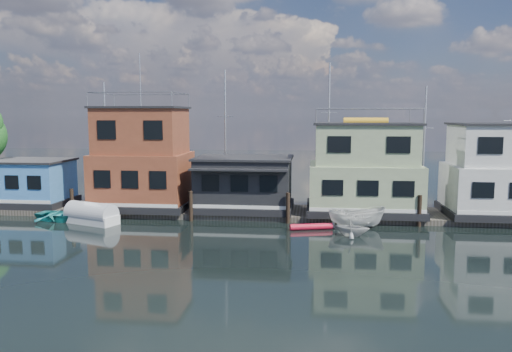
# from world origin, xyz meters

# --- Properties ---
(ground) EXTENTS (160.00, 160.00, 0.00)m
(ground) POSITION_xyz_m (0.00, 0.00, 0.00)
(ground) COLOR black
(ground) RESTS_ON ground
(dock) EXTENTS (48.00, 5.00, 0.40)m
(dock) POSITION_xyz_m (0.00, 12.00, 0.20)
(dock) COLOR #595147
(dock) RESTS_ON ground
(houseboat_blue) EXTENTS (6.40, 4.90, 3.66)m
(houseboat_blue) POSITION_xyz_m (-18.00, 12.00, 2.21)
(houseboat_blue) COLOR black
(houseboat_blue) RESTS_ON dock
(houseboat_red) EXTENTS (7.40, 5.90, 11.86)m
(houseboat_red) POSITION_xyz_m (-8.50, 12.00, 4.10)
(houseboat_red) COLOR black
(houseboat_red) RESTS_ON dock
(houseboat_dark) EXTENTS (7.40, 6.10, 4.06)m
(houseboat_dark) POSITION_xyz_m (-0.50, 11.98, 2.42)
(houseboat_dark) COLOR black
(houseboat_dark) RESTS_ON dock
(houseboat_green) EXTENTS (8.40, 5.90, 7.03)m
(houseboat_green) POSITION_xyz_m (8.50, 12.00, 3.55)
(houseboat_green) COLOR black
(houseboat_green) RESTS_ON dock
(houseboat_white) EXTENTS (8.40, 5.90, 6.66)m
(houseboat_white) POSITION_xyz_m (18.50, 12.00, 3.54)
(houseboat_white) COLOR black
(houseboat_white) RESTS_ON dock
(pilings) EXTENTS (42.28, 0.28, 2.20)m
(pilings) POSITION_xyz_m (-0.33, 9.20, 1.10)
(pilings) COLOR #2D2116
(pilings) RESTS_ON ground
(background_masts) EXTENTS (36.40, 0.16, 12.00)m
(background_masts) POSITION_xyz_m (4.76, 18.00, 5.55)
(background_masts) COLOR silver
(background_masts) RESTS_ON ground
(tarp_runabout) EXTENTS (4.23, 2.85, 1.60)m
(tarp_runabout) POSITION_xyz_m (-10.81, 7.66, 0.60)
(tarp_runabout) COLOR white
(tarp_runabout) RESTS_ON ground
(dinghy_white) EXTENTS (2.55, 2.32, 1.16)m
(dinghy_white) POSITION_xyz_m (7.20, 6.02, 0.58)
(dinghy_white) COLOR beige
(dinghy_white) RESTS_ON ground
(red_kayak) EXTENTS (2.89, 1.15, 0.42)m
(red_kayak) POSITION_xyz_m (4.65, 7.44, 0.21)
(red_kayak) COLOR red
(red_kayak) RESTS_ON ground
(dinghy_teal) EXTENTS (4.44, 3.42, 0.85)m
(dinghy_teal) POSITION_xyz_m (-13.22, 8.28, 0.43)
(dinghy_teal) COLOR teal
(dinghy_teal) RESTS_ON ground
(motorboat) EXTENTS (4.05, 2.06, 1.49)m
(motorboat) POSITION_xyz_m (7.71, 8.12, 0.75)
(motorboat) COLOR silver
(motorboat) RESTS_ON ground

